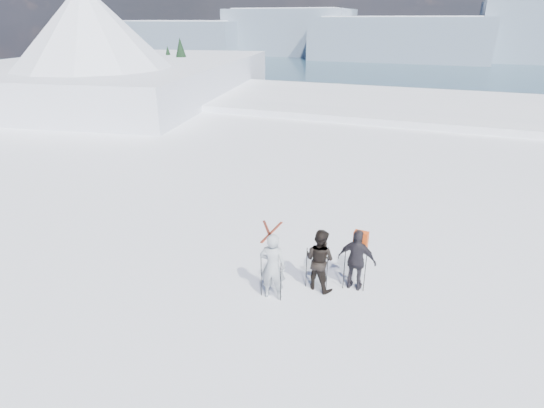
{
  "coord_description": "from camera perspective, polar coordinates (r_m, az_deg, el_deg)",
  "views": [
    {
      "loc": [
        2.66,
        -7.68,
        6.84
      ],
      "look_at": [
        -1.46,
        3.0,
        1.82
      ],
      "focal_mm": 28.0,
      "sensor_mm": 36.0,
      "label": 1
    }
  ],
  "objects": [
    {
      "name": "skier_pack",
      "position": [
        11.7,
        11.34,
        -7.42
      ],
      "size": [
        1.07,
        0.51,
        1.78
      ],
      "primitive_type": "imported",
      "rotation": [
        0.0,
        0.0,
        3.06
      ],
      "color": "black",
      "rests_on": "ground"
    },
    {
      "name": "skier_dark",
      "position": [
        11.57,
        6.4,
        -7.44
      ],
      "size": [
        1.03,
        0.9,
        1.78
      ],
      "primitive_type": "imported",
      "rotation": [
        0.0,
        0.0,
        2.84
      ],
      "color": "black",
      "rests_on": "ground"
    },
    {
      "name": "backpack",
      "position": [
        11.38,
        12.12,
        -1.83
      ],
      "size": [
        0.4,
        0.24,
        0.53
      ],
      "primitive_type": "cube",
      "rotation": [
        0.0,
        0.0,
        3.06
      ],
      "color": "#D44713",
      "rests_on": "skier_pack"
    },
    {
      "name": "far_mountain_range",
      "position": [
        463.46,
        26.06,
        19.74
      ],
      "size": [
        770.0,
        110.0,
        53.0
      ],
      "color": "slate",
      "rests_on": "ground"
    },
    {
      "name": "skier_grey",
      "position": [
        11.1,
        0.09,
        -8.4
      ],
      "size": [
        0.74,
        0.53,
        1.9
      ],
      "primitive_type": "imported",
      "rotation": [
        0.0,
        0.0,
        3.26
      ],
      "color": "#99A0A7",
      "rests_on": "ground"
    },
    {
      "name": "ski_poles",
      "position": [
        11.53,
        5.99,
        -9.06
      ],
      "size": [
        2.55,
        1.24,
        1.36
      ],
      "color": "black",
      "rests_on": "ground"
    },
    {
      "name": "near_ridge",
      "position": [
        48.28,
        -17.06,
        10.31
      ],
      "size": [
        31.37,
        35.68,
        25.62
      ],
      "color": "white",
      "rests_on": "ground"
    },
    {
      "name": "lake_basin",
      "position": [
        40.06,
        16.09,
        3.27
      ],
      "size": [
        820.0,
        820.0,
        71.62
      ],
      "color": "white",
      "rests_on": "ground"
    },
    {
      "name": "skis_loose",
      "position": [
        14.83,
        -0.27,
        -3.73
      ],
      "size": [
        0.99,
        1.7,
        0.03
      ],
      "color": "black",
      "rests_on": "ground"
    }
  ]
}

